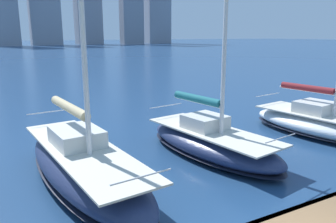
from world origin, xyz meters
TOP-DOWN VIEW (x-y plane):
  - sailboat_maroon at (-8.61, -6.40)m, footprint 3.87×7.66m
  - sailboat_teal at (-2.13, -6.69)m, footprint 3.55×7.27m
  - sailboat_tan at (3.18, -6.52)m, footprint 3.31×8.78m

SIDE VIEW (x-z plane):
  - sailboat_maroon at x=-8.61m, z-range -4.38..5.65m
  - sailboat_teal at x=-2.13m, z-range -4.64..5.94m
  - sailboat_tan at x=3.18m, z-range -4.30..5.71m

